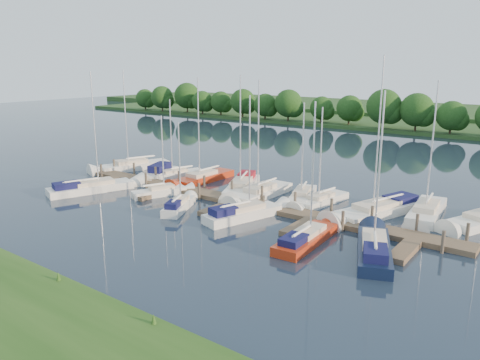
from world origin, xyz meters
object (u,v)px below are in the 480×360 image
Objects in this scene: sailboat_n_0 at (131,167)px; sailboat_n_5 at (259,195)px; dock at (234,203)px; sailboat_s_2 at (179,206)px; motorboat at (159,174)px.

sailboat_n_5 is at bearing -161.34° from sailboat_n_0.
dock is 3.35m from sailboat_n_5.
sailboat_s_2 is at bearing -126.91° from dock.
sailboat_n_0 reaches higher than dock.
sailboat_n_0 is 1.87× the size of motorboat.
sailboat_s_2 is at bearing 125.04° from motorboat.
dock is 6.14× the size of motorboat.
sailboat_s_2 is (-2.97, -3.95, 0.13)m from dock.
motorboat is at bearing 119.48° from sailboat_s_2.
sailboat_n_0 is 17.72m from sailboat_s_2.
dock is 3.28× the size of sailboat_n_0.
sailboat_s_2 is (10.27, -7.52, -0.04)m from motorboat.
motorboat is 12.73m from sailboat_s_2.
sailboat_n_5 reaches higher than dock.
sailboat_n_0 is at bearing 128.31° from sailboat_s_2.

